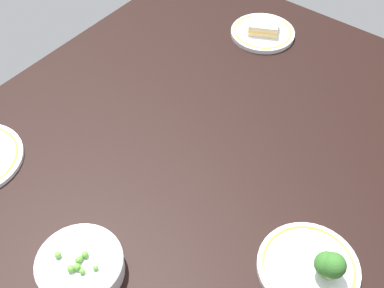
# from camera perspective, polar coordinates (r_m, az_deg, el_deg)

# --- Properties ---
(dining_table) EXTENTS (1.34, 1.05, 0.04)m
(dining_table) POSITION_cam_1_polar(r_m,az_deg,el_deg) (1.17, 0.00, -1.31)
(dining_table) COLOR black
(dining_table) RESTS_ON ground
(plate_broccoli) EXTENTS (0.19, 0.19, 0.08)m
(plate_broccoli) POSITION_cam_1_polar(r_m,az_deg,el_deg) (0.99, 13.59, -13.34)
(plate_broccoli) COLOR silver
(plate_broccoli) RESTS_ON dining_table
(bowl_peas) EXTENTS (0.16, 0.16, 0.05)m
(bowl_peas) POSITION_cam_1_polar(r_m,az_deg,el_deg) (0.98, -12.52, -13.30)
(bowl_peas) COLOR silver
(bowl_peas) RESTS_ON dining_table
(plate_sandwich) EXTENTS (0.18, 0.18, 0.04)m
(plate_sandwich) POSITION_cam_1_polar(r_m,az_deg,el_deg) (1.48, 8.02, 12.53)
(plate_sandwich) COLOR silver
(plate_sandwich) RESTS_ON dining_table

